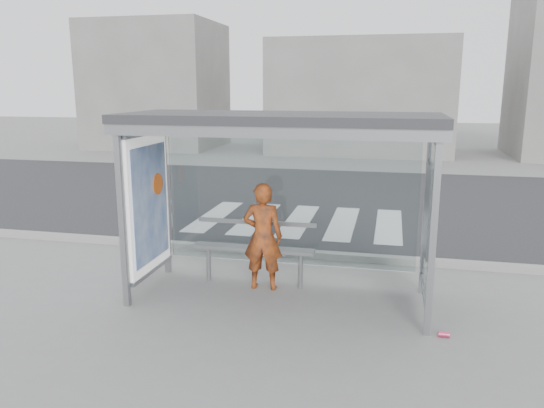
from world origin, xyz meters
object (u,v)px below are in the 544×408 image
at_px(bus_shelter, 254,160).
at_px(soda_can, 444,334).
at_px(bench, 254,248).
at_px(person, 263,236).

xyz_separation_m(bus_shelter, soda_can, (2.57, -0.80, -1.95)).
relative_size(bus_shelter, soda_can, 32.29).
height_order(bench, soda_can, bench).
distance_m(bench, soda_can, 3.01).
distance_m(person, bench, 0.33).
relative_size(person, bench, 0.87).
distance_m(bus_shelter, bench, 1.49).
xyz_separation_m(bus_shelter, bench, (-0.12, 0.44, -1.41)).
bearing_deg(bench, soda_can, -24.57).
relative_size(bus_shelter, bench, 2.28).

